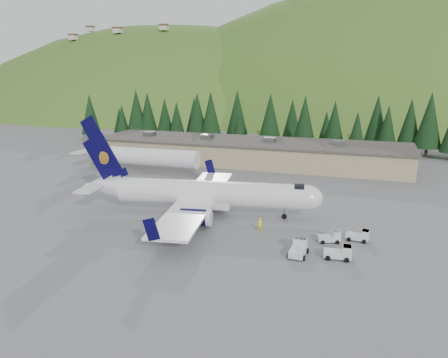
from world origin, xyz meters
The scene contains 11 objects.
ground centered at (0.00, 0.00, 0.00)m, with size 600.00×600.00×0.00m, color #59595E.
airliner centered at (-1.02, -0.17, 3.13)m, with size 35.31×33.29×11.73m.
second_airliner centered at (-24.92, 22.00, 3.32)m, with size 27.50×11.00×10.05m.
baggage_tug_a centered at (17.57, -5.03, 0.64)m, with size 2.96×2.28×1.42m.
baggage_tug_b centered at (20.90, -3.53, 0.65)m, with size 2.85×1.88×1.46m.
baggage_tug_c centered at (14.46, -10.14, 0.77)m, with size 2.07×3.28×1.72m.
terminal_building centered at (-5.01, 38.00, 2.62)m, with size 71.00×17.00×6.10m.
baggage_tug_d centered at (19.02, -9.82, 0.72)m, with size 3.11×2.00×1.61m.
ramp_worker centered at (8.38, -4.15, 0.92)m, with size 0.67×0.44×1.85m, color #FFF911.
tree_line centered at (-6.09, 60.13, 7.81)m, with size 112.05×19.27×14.49m.
hills centered at (53.34, 207.38, -82.80)m, with size 614.00×330.00×300.00m.
Camera 1 is at (21.20, -56.76, 20.35)m, focal length 35.00 mm.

